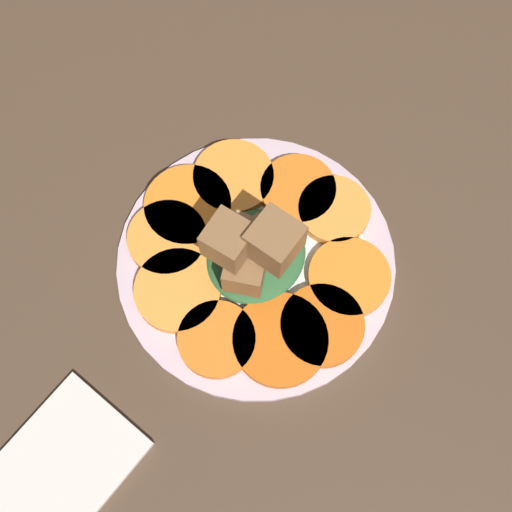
{
  "coord_description": "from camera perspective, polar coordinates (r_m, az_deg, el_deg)",
  "views": [
    {
      "loc": [
        17.82,
        14.41,
        65.75
      ],
      "look_at": [
        0.0,
        0.0,
        4.1
      ],
      "focal_mm": 45.0,
      "sensor_mm": 36.0,
      "label": 1
    }
  ],
  "objects": [
    {
      "name": "center_pile",
      "position": [
        0.63,
        -0.25,
        0.46
      ],
      "size": [
        10.85,
        9.77,
        10.74
      ],
      "color": "#2D6033",
      "rests_on": "plate"
    },
    {
      "name": "plate",
      "position": [
        0.67,
        0.0,
        -0.47
      ],
      "size": [
        29.11,
        29.11,
        1.05
      ],
      "color": "silver",
      "rests_on": "table_slab"
    },
    {
      "name": "napkin",
      "position": [
        0.66,
        -18.09,
        -18.66
      ],
      "size": [
        17.9,
        10.74,
        0.8
      ],
      "color": "silver",
      "rests_on": "table_slab"
    },
    {
      "name": "carrot_slice_7",
      "position": [
        0.64,
        5.9,
        -6.16
      ],
      "size": [
        8.39,
        8.39,
        1.25
      ],
      "primitive_type": "cylinder",
      "color": "orange",
      "rests_on": "plate"
    },
    {
      "name": "carrot_slice_5",
      "position": [
        0.64,
        -3.52,
        -7.41
      ],
      "size": [
        7.72,
        7.72,
        1.25
      ],
      "primitive_type": "cylinder",
      "color": "orange",
      "rests_on": "plate"
    },
    {
      "name": "carrot_slice_3",
      "position": [
        0.68,
        -7.88,
        1.58
      ],
      "size": [
        8.32,
        8.32,
        1.25
      ],
      "primitive_type": "cylinder",
      "color": "orange",
      "rests_on": "plate"
    },
    {
      "name": "fork",
      "position": [
        0.68,
        -3.74,
        2.53
      ],
      "size": [
        17.48,
        8.28,
        0.4
      ],
      "rotation": [
        0.0,
        0.0,
        0.38
      ],
      "color": "silver",
      "rests_on": "plate"
    },
    {
      "name": "table_slab",
      "position": [
        0.69,
        0.0,
        -0.9
      ],
      "size": [
        120.0,
        120.0,
        2.0
      ],
      "primitive_type": "cube",
      "color": "#4C3828",
      "rests_on": "ground"
    },
    {
      "name": "carrot_slice_4",
      "position": [
        0.65,
        -6.99,
        -3.06
      ],
      "size": [
        8.78,
        8.78,
        1.25
      ],
      "primitive_type": "cylinder",
      "color": "#F99438",
      "rests_on": "plate"
    },
    {
      "name": "carrot_slice_1",
      "position": [
        0.7,
        -2.01,
        7.02
      ],
      "size": [
        8.74,
        8.74,
        1.25
      ],
      "primitive_type": "cylinder",
      "color": "orange",
      "rests_on": "plate"
    },
    {
      "name": "carrot_slice_2",
      "position": [
        0.69,
        -5.99,
        4.54
      ],
      "size": [
        9.28,
        9.28,
        1.25
      ],
      "primitive_type": "cylinder",
      "color": "orange",
      "rests_on": "plate"
    },
    {
      "name": "carrot_slice_8",
      "position": [
        0.66,
        8.27,
        -1.87
      ],
      "size": [
        8.41,
        8.41,
        1.25
      ],
      "primitive_type": "cylinder",
      "color": "orange",
      "rests_on": "plate"
    },
    {
      "name": "carrot_slice_0",
      "position": [
        0.69,
        3.74,
        5.9
      ],
      "size": [
        8.14,
        8.14,
        1.25
      ],
      "primitive_type": "cylinder",
      "color": "orange",
      "rests_on": "plate"
    },
    {
      "name": "carrot_slice_9",
      "position": [
        0.69,
        6.95,
        4.07
      ],
      "size": [
        7.71,
        7.71,
        1.25
      ],
      "primitive_type": "cylinder",
      "color": "#F99539",
      "rests_on": "plate"
    },
    {
      "name": "carrot_slice_6",
      "position": [
        0.64,
        2.17,
        -7.45
      ],
      "size": [
        9.46,
        9.46,
        1.25
      ],
      "primitive_type": "cylinder",
      "color": "orange",
      "rests_on": "plate"
    }
  ]
}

